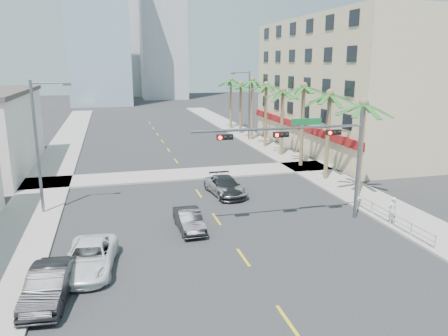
% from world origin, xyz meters
% --- Properties ---
extents(ground, '(260.00, 260.00, 0.00)m').
position_xyz_m(ground, '(0.00, 0.00, 0.00)').
color(ground, '#262628').
rests_on(ground, ground).
extents(sidewalk_right, '(4.00, 120.00, 0.15)m').
position_xyz_m(sidewalk_right, '(12.00, 20.00, 0.07)').
color(sidewalk_right, gray).
rests_on(sidewalk_right, ground).
extents(sidewalk_left, '(4.00, 120.00, 0.15)m').
position_xyz_m(sidewalk_left, '(-12.00, 20.00, 0.07)').
color(sidewalk_left, gray).
rests_on(sidewalk_left, ground).
extents(sidewalk_cross, '(80.00, 4.00, 0.15)m').
position_xyz_m(sidewalk_cross, '(0.00, 22.00, 0.07)').
color(sidewalk_cross, gray).
rests_on(sidewalk_cross, ground).
extents(building_right, '(15.25, 28.00, 15.00)m').
position_xyz_m(building_right, '(21.99, 30.00, 7.50)').
color(building_right, '#CAB38E').
rests_on(building_right, ground).
extents(tower_far_left, '(14.00, 14.00, 48.00)m').
position_xyz_m(tower_far_left, '(-8.00, 95.00, 24.00)').
color(tower_far_left, '#99B2C6').
rests_on(tower_far_left, ground).
extents(tower_far_center, '(16.00, 16.00, 42.00)m').
position_xyz_m(tower_far_center, '(-3.00, 125.00, 21.00)').
color(tower_far_center, '#ADADB2').
rests_on(tower_far_center, ground).
extents(traffic_signal_mast, '(11.12, 0.54, 7.20)m').
position_xyz_m(traffic_signal_mast, '(5.78, 7.95, 5.06)').
color(traffic_signal_mast, slate).
rests_on(traffic_signal_mast, ground).
extents(palm_tree_0, '(4.80, 4.80, 7.80)m').
position_xyz_m(palm_tree_0, '(11.60, 12.00, 7.08)').
color(palm_tree_0, brown).
rests_on(palm_tree_0, ground).
extents(palm_tree_1, '(4.80, 4.80, 8.16)m').
position_xyz_m(palm_tree_1, '(11.60, 17.20, 7.43)').
color(palm_tree_1, brown).
rests_on(palm_tree_1, ground).
extents(palm_tree_2, '(4.80, 4.80, 8.52)m').
position_xyz_m(palm_tree_2, '(11.60, 22.40, 7.78)').
color(palm_tree_2, brown).
rests_on(palm_tree_2, ground).
extents(palm_tree_3, '(4.80, 4.80, 7.80)m').
position_xyz_m(palm_tree_3, '(11.60, 27.60, 7.08)').
color(palm_tree_3, brown).
rests_on(palm_tree_3, ground).
extents(palm_tree_4, '(4.80, 4.80, 8.16)m').
position_xyz_m(palm_tree_4, '(11.60, 32.80, 7.43)').
color(palm_tree_4, brown).
rests_on(palm_tree_4, ground).
extents(palm_tree_5, '(4.80, 4.80, 8.52)m').
position_xyz_m(palm_tree_5, '(11.60, 38.00, 7.78)').
color(palm_tree_5, brown).
rests_on(palm_tree_5, ground).
extents(palm_tree_6, '(4.80, 4.80, 7.80)m').
position_xyz_m(palm_tree_6, '(11.60, 43.20, 7.08)').
color(palm_tree_6, brown).
rests_on(palm_tree_6, ground).
extents(palm_tree_7, '(4.80, 4.80, 8.16)m').
position_xyz_m(palm_tree_7, '(11.60, 48.40, 7.43)').
color(palm_tree_7, brown).
rests_on(palm_tree_7, ground).
extents(streetlight_left, '(2.55, 0.25, 9.00)m').
position_xyz_m(streetlight_left, '(-11.00, 14.00, 5.06)').
color(streetlight_left, slate).
rests_on(streetlight_left, ground).
extents(streetlight_right, '(2.55, 0.25, 9.00)m').
position_xyz_m(streetlight_right, '(11.00, 38.00, 5.06)').
color(streetlight_right, slate).
rests_on(streetlight_right, ground).
extents(guardrail, '(0.08, 8.08, 1.00)m').
position_xyz_m(guardrail, '(10.30, 6.00, 0.67)').
color(guardrail, silver).
rests_on(guardrail, ground).
extents(car_parked_mid, '(2.05, 4.69, 1.50)m').
position_xyz_m(car_parked_mid, '(-9.40, 1.96, 0.75)').
color(car_parked_mid, black).
rests_on(car_parked_mid, ground).
extents(car_parked_far, '(2.93, 5.29, 1.40)m').
position_xyz_m(car_parked_far, '(-7.80, 4.51, 0.70)').
color(car_parked_far, white).
rests_on(car_parked_far, ground).
extents(car_lane_left, '(1.52, 3.99, 1.30)m').
position_xyz_m(car_lane_left, '(-2.09, 8.59, 0.65)').
color(car_lane_left, black).
rests_on(car_lane_left, ground).
extents(car_lane_center, '(2.82, 5.11, 1.35)m').
position_xyz_m(car_lane_center, '(2.00, 15.21, 0.68)').
color(car_lane_center, '#BCBDC2').
rests_on(car_lane_center, ground).
extents(car_lane_right, '(1.96, 4.80, 1.39)m').
position_xyz_m(car_lane_right, '(2.00, 15.08, 0.70)').
color(car_lane_right, black).
rests_on(car_lane_right, ground).
extents(pedestrian, '(0.69, 0.50, 1.74)m').
position_xyz_m(pedestrian, '(10.45, 6.10, 1.02)').
color(pedestrian, silver).
rests_on(pedestrian, sidewalk_right).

